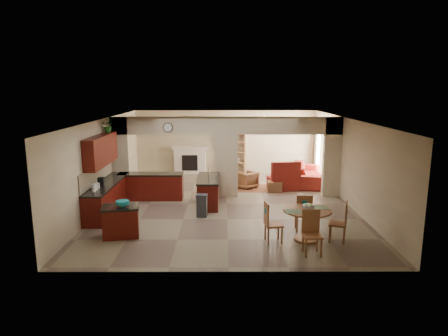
{
  "coord_description": "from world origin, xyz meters",
  "views": [
    {
      "loc": [
        -0.13,
        -12.75,
        3.78
      ],
      "look_at": [
        -0.09,
        0.3,
        1.15
      ],
      "focal_mm": 32.0,
      "sensor_mm": 36.0,
      "label": 1
    }
  ],
  "objects_px": {
    "kitchen_island": "(121,221)",
    "sofa": "(308,174)",
    "armchair": "(247,180)",
    "dining_table": "(307,220)"
  },
  "relations": [
    {
      "from": "dining_table",
      "to": "armchair",
      "type": "relative_size",
      "value": 1.72
    },
    {
      "from": "sofa",
      "to": "armchair",
      "type": "height_order",
      "value": "sofa"
    },
    {
      "from": "kitchen_island",
      "to": "armchair",
      "type": "bearing_deg",
      "value": 45.08
    },
    {
      "from": "kitchen_island",
      "to": "dining_table",
      "type": "distance_m",
      "value": 4.74
    },
    {
      "from": "armchair",
      "to": "sofa",
      "type": "bearing_deg",
      "value": 158.5
    },
    {
      "from": "kitchen_island",
      "to": "dining_table",
      "type": "relative_size",
      "value": 0.87
    },
    {
      "from": "armchair",
      "to": "kitchen_island",
      "type": "bearing_deg",
      "value": 16.73
    },
    {
      "from": "kitchen_island",
      "to": "armchair",
      "type": "xyz_separation_m",
      "value": [
        3.54,
        5.08,
        -0.09
      ]
    },
    {
      "from": "kitchen_island",
      "to": "sofa",
      "type": "distance_m",
      "value": 8.42
    },
    {
      "from": "dining_table",
      "to": "sofa",
      "type": "bearing_deg",
      "value": 77.83
    }
  ]
}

